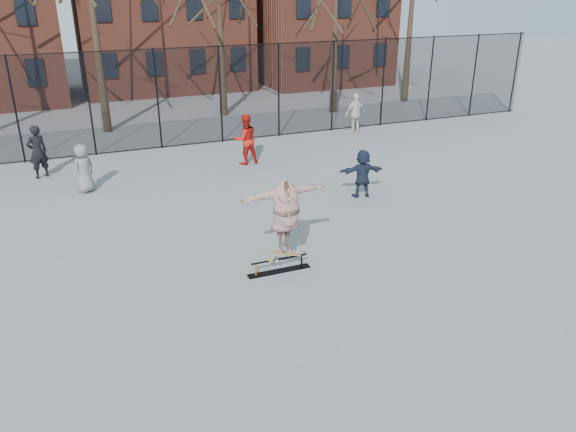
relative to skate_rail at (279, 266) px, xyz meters
name	(u,v)px	position (x,y,z in m)	size (l,w,h in m)	color
ground	(331,291)	(0.74, -1.30, -0.14)	(100.00, 100.00, 0.00)	slate
skate_rail	(279,266)	(0.00, 0.00, 0.00)	(1.57, 0.24, 0.35)	black
skateboard	(286,255)	(0.17, 0.00, 0.26)	(0.81, 0.19, 0.10)	#A26940
skater	(286,219)	(0.17, 0.00, 1.20)	(2.18, 0.59, 1.78)	#49398F
bystander_grey	(84,168)	(-3.90, 7.46, 0.67)	(0.78, 0.51, 1.60)	slate
bystander_black	(38,152)	(-5.27, 9.57, 0.80)	(0.68, 0.45, 1.87)	black
bystander_red	(246,139)	(1.92, 8.39, 0.81)	(0.92, 0.71, 1.88)	#AE170F
bystander_white	(355,114)	(7.78, 10.65, 0.79)	(1.09, 0.45, 1.85)	beige
bystander_navy	(362,173)	(4.28, 3.70, 0.64)	(1.44, 0.46, 1.55)	#1C2439
fence	(192,96)	(0.73, 11.70, 1.92)	(34.03, 0.07, 4.00)	black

